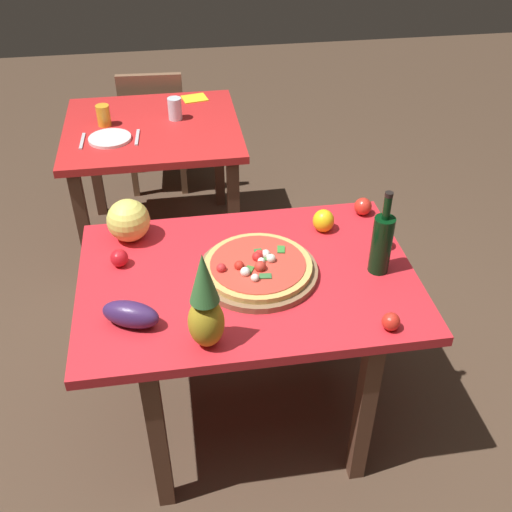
# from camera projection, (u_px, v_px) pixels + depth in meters

# --- Properties ---
(ground_plane) EXTENTS (10.00, 10.00, 0.00)m
(ground_plane) POSITION_uv_depth(u_px,v_px,m) (249.00, 409.00, 2.69)
(ground_plane) COLOR #4C3828
(display_table) EXTENTS (1.24, 0.85, 0.77)m
(display_table) POSITION_uv_depth(u_px,v_px,m) (248.00, 295.00, 2.28)
(display_table) COLOR brown
(display_table) RESTS_ON ground_plane
(background_table) EXTENTS (0.94, 0.88, 0.77)m
(background_table) POSITION_uv_depth(u_px,v_px,m) (154.00, 144.00, 3.33)
(background_table) COLOR brown
(background_table) RESTS_ON ground_plane
(dining_chair) EXTENTS (0.42, 0.42, 0.85)m
(dining_chair) POSITION_uv_depth(u_px,v_px,m) (155.00, 123.00, 3.96)
(dining_chair) COLOR brown
(dining_chair) RESTS_ON ground_plane
(pizza_board) EXTENTS (0.44, 0.44, 0.02)m
(pizza_board) POSITION_uv_depth(u_px,v_px,m) (258.00, 272.00, 2.22)
(pizza_board) COLOR brown
(pizza_board) RESTS_ON display_table
(pizza) EXTENTS (0.40, 0.40, 0.06)m
(pizza) POSITION_uv_depth(u_px,v_px,m) (258.00, 266.00, 2.20)
(pizza) COLOR tan
(pizza) RESTS_ON pizza_board
(wine_bottle) EXTENTS (0.08, 0.08, 0.34)m
(wine_bottle) POSITION_uv_depth(u_px,v_px,m) (382.00, 243.00, 2.17)
(wine_bottle) COLOR black
(wine_bottle) RESTS_ON display_table
(pineapple_left) EXTENTS (0.12, 0.12, 0.36)m
(pineapple_left) POSITION_uv_depth(u_px,v_px,m) (205.00, 306.00, 1.85)
(pineapple_left) COLOR #B39623
(pineapple_left) RESTS_ON display_table
(melon) EXTENTS (0.17, 0.17, 0.17)m
(melon) POSITION_uv_depth(u_px,v_px,m) (128.00, 220.00, 2.36)
(melon) COLOR #EAE063
(melon) RESTS_ON display_table
(bell_pepper) EXTENTS (0.09, 0.09, 0.10)m
(bell_pepper) POSITION_uv_depth(u_px,v_px,m) (323.00, 221.00, 2.44)
(bell_pepper) COLOR yellow
(bell_pepper) RESTS_ON display_table
(eggplant) EXTENTS (0.22, 0.16, 0.09)m
(eggplant) POSITION_uv_depth(u_px,v_px,m) (131.00, 314.00, 1.99)
(eggplant) COLOR #3B2255
(eggplant) RESTS_ON display_table
(tomato_by_bottle) EXTENTS (0.07, 0.07, 0.07)m
(tomato_by_bottle) POSITION_uv_depth(u_px,v_px,m) (363.00, 206.00, 2.53)
(tomato_by_bottle) COLOR red
(tomato_by_bottle) RESTS_ON display_table
(tomato_near_board) EXTENTS (0.06, 0.06, 0.06)m
(tomato_near_board) POSITION_uv_depth(u_px,v_px,m) (391.00, 322.00, 1.98)
(tomato_near_board) COLOR red
(tomato_near_board) RESTS_ON display_table
(tomato_at_corner) EXTENTS (0.07, 0.07, 0.07)m
(tomato_at_corner) POSITION_uv_depth(u_px,v_px,m) (119.00, 258.00, 2.25)
(tomato_at_corner) COLOR red
(tomato_at_corner) RESTS_ON display_table
(tomato_beside_pepper) EXTENTS (0.07, 0.07, 0.07)m
(tomato_beside_pepper) POSITION_uv_depth(u_px,v_px,m) (384.00, 240.00, 2.35)
(tomato_beside_pepper) COLOR red
(tomato_beside_pepper) RESTS_ON display_table
(drinking_glass_juice) EXTENTS (0.07, 0.07, 0.11)m
(drinking_glass_juice) POSITION_uv_depth(u_px,v_px,m) (103.00, 115.00, 3.23)
(drinking_glass_juice) COLOR gold
(drinking_glass_juice) RESTS_ON background_table
(drinking_glass_water) EXTENTS (0.08, 0.08, 0.12)m
(drinking_glass_water) POSITION_uv_depth(u_px,v_px,m) (175.00, 109.00, 3.29)
(drinking_glass_water) COLOR silver
(drinking_glass_water) RESTS_ON background_table
(dinner_plate) EXTENTS (0.22, 0.22, 0.02)m
(dinner_plate) POSITION_uv_depth(u_px,v_px,m) (110.00, 138.00, 3.11)
(dinner_plate) COLOR white
(dinner_plate) RESTS_ON background_table
(fork_utensil) EXTENTS (0.02, 0.18, 0.01)m
(fork_utensil) POSITION_uv_depth(u_px,v_px,m) (82.00, 141.00, 3.10)
(fork_utensil) COLOR silver
(fork_utensil) RESTS_ON background_table
(knife_utensil) EXTENTS (0.03, 0.18, 0.01)m
(knife_utensil) POSITION_uv_depth(u_px,v_px,m) (137.00, 137.00, 3.13)
(knife_utensil) COLOR silver
(knife_utensil) RESTS_ON background_table
(napkin_folded) EXTENTS (0.16, 0.14, 0.01)m
(napkin_folded) POSITION_uv_depth(u_px,v_px,m) (195.00, 98.00, 3.55)
(napkin_folded) COLOR yellow
(napkin_folded) RESTS_ON background_table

